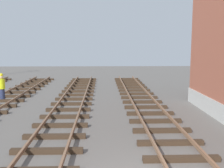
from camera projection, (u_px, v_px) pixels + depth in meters
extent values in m
cube|color=#38281C|center=(181.00, 159.00, 8.80)|extent=(2.50, 0.24, 0.18)
cube|color=#38281C|center=(170.00, 143.00, 10.24)|extent=(2.50, 0.24, 0.18)
cube|color=#38281C|center=(162.00, 130.00, 11.69)|extent=(2.50, 0.24, 0.18)
cube|color=#38281C|center=(155.00, 121.00, 13.13)|extent=(2.50, 0.24, 0.18)
cube|color=#38281C|center=(150.00, 113.00, 14.58)|extent=(2.50, 0.24, 0.18)
cube|color=#38281C|center=(146.00, 107.00, 16.02)|extent=(2.50, 0.24, 0.18)
cube|color=#38281C|center=(142.00, 102.00, 17.47)|extent=(2.50, 0.24, 0.18)
cube|color=#38281C|center=(139.00, 98.00, 18.91)|extent=(2.50, 0.24, 0.18)
cube|color=#38281C|center=(137.00, 94.00, 20.36)|extent=(2.50, 0.24, 0.18)
cube|color=#38281C|center=(134.00, 90.00, 21.80)|extent=(2.50, 0.24, 0.18)
cube|color=#38281C|center=(132.00, 88.00, 23.25)|extent=(2.50, 0.24, 0.18)
cube|color=#38281C|center=(131.00, 85.00, 24.69)|extent=(2.50, 0.24, 0.18)
cube|color=#38281C|center=(129.00, 83.00, 26.13)|extent=(2.50, 0.24, 0.18)
cube|color=#38281C|center=(128.00, 81.00, 27.58)|extent=(2.50, 0.24, 0.18)
cube|color=#38281C|center=(126.00, 79.00, 29.02)|extent=(2.50, 0.24, 0.18)
cube|color=#38281C|center=(47.00, 151.00, 9.44)|extent=(2.50, 0.24, 0.18)
cube|color=#38281C|center=(54.00, 136.00, 10.94)|extent=(2.50, 0.24, 0.18)
cube|color=#38281C|center=(60.00, 125.00, 12.43)|extent=(2.50, 0.24, 0.18)
cube|color=#38281C|center=(65.00, 117.00, 13.92)|extent=(2.50, 0.24, 0.18)
cube|color=#38281C|center=(68.00, 110.00, 15.41)|extent=(2.50, 0.24, 0.18)
cube|color=#38281C|center=(71.00, 104.00, 16.91)|extent=(2.50, 0.24, 0.18)
cube|color=#38281C|center=(74.00, 99.00, 18.40)|extent=(2.50, 0.24, 0.18)
cube|color=#38281C|center=(76.00, 95.00, 19.89)|extent=(2.50, 0.24, 0.18)
cube|color=#38281C|center=(78.00, 91.00, 21.38)|extent=(2.50, 0.24, 0.18)
cube|color=#38281C|center=(80.00, 88.00, 22.88)|extent=(2.50, 0.24, 0.18)
cube|color=#38281C|center=(81.00, 86.00, 24.37)|extent=(2.50, 0.24, 0.18)
cube|color=#38281C|center=(82.00, 83.00, 25.86)|extent=(2.50, 0.24, 0.18)
cube|color=#38281C|center=(83.00, 81.00, 27.36)|extent=(2.50, 0.24, 0.18)
cube|color=#38281C|center=(84.00, 79.00, 28.85)|extent=(2.50, 0.24, 0.18)
cube|color=#38281C|center=(5.00, 101.00, 17.86)|extent=(2.50, 0.24, 0.18)
cube|color=#38281C|center=(13.00, 96.00, 19.41)|extent=(2.50, 0.24, 0.18)
cube|color=#38281C|center=(19.00, 92.00, 20.95)|extent=(2.50, 0.24, 0.18)
cube|color=#38281C|center=(25.00, 89.00, 22.49)|extent=(2.50, 0.24, 0.18)
cube|color=#38281C|center=(30.00, 86.00, 24.04)|extent=(2.50, 0.24, 0.18)
cube|color=#38281C|center=(34.00, 84.00, 25.58)|extent=(2.50, 0.24, 0.18)
cube|color=#38281C|center=(38.00, 81.00, 27.13)|extent=(2.50, 0.24, 0.18)
cube|color=#38281C|center=(42.00, 79.00, 28.67)|extent=(2.50, 0.24, 0.18)
cylinder|color=#262D4C|center=(2.00, 95.00, 17.96)|extent=(0.32, 0.32, 0.85)
cylinder|color=yellow|center=(2.00, 84.00, 17.85)|extent=(0.40, 0.40, 0.65)
sphere|color=tan|center=(1.00, 77.00, 17.79)|extent=(0.24, 0.24, 0.24)
sphere|color=yellow|center=(1.00, 75.00, 17.77)|extent=(0.22, 0.22, 0.22)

